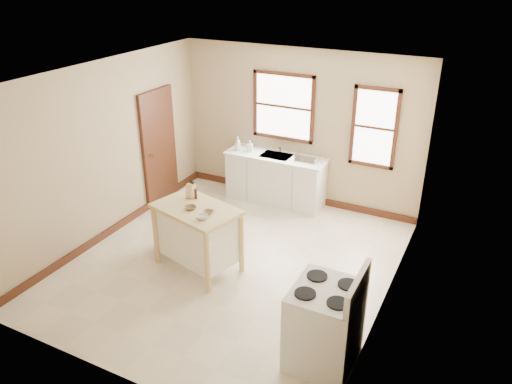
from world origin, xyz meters
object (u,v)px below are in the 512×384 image
gas_stove (325,316)px  kitchen_island (198,238)px  soap_bottle_a (238,144)px  bowl_a (190,208)px  soap_bottle_b (250,146)px  dish_rack (307,158)px  pepper_grinder (196,194)px  bowl_c (202,217)px  knife_block (190,191)px  bowl_b (208,212)px  trash_bin (170,227)px

gas_stove → kitchen_island: bearing=157.2°
soap_bottle_a → bowl_a: (0.61, -2.49, -0.05)m
soap_bottle_b → dish_rack: 1.12m
soap_bottle_a → kitchen_island: size_ratio=0.21×
soap_bottle_a → bowl_a: size_ratio=1.62×
pepper_grinder → bowl_c: pepper_grinder is taller
dish_rack → pepper_grinder: pepper_grinder is taller
soap_bottle_a → pepper_grinder: bearing=-97.5°
knife_block → bowl_b: 0.59m
bowl_a → bowl_c: bearing=-28.7°
bowl_a → bowl_b: bearing=-1.1°
knife_block → bowl_c: (0.51, -0.48, -0.07)m
soap_bottle_a → dish_rack: (1.34, 0.09, -0.08)m
soap_bottle_a → knife_block: size_ratio=1.29×
knife_block → soap_bottle_a: bearing=99.0°
pepper_grinder → knife_block: bearing=179.9°
kitchen_island → bowl_c: bearing=-27.9°
pepper_grinder → gas_stove: bearing=-26.2°
knife_block → bowl_a: bearing=-58.9°
bowl_a → trash_bin: 0.91m
kitchen_island → soap_bottle_b: bearing=114.6°
kitchen_island → soap_bottle_a: bearing=119.9°
bowl_b → bowl_c: (0.01, -0.16, 0.01)m
bowl_c → trash_bin: (-0.92, 0.46, -0.61)m
knife_block → bowl_b: knife_block is taller
pepper_grinder → trash_bin: bearing=-177.3°
dish_rack → kitchen_island: size_ratio=0.34×
bowl_c → pepper_grinder: bearing=131.0°
dish_rack → bowl_c: bowl_c is taller
gas_stove → bowl_c: bearing=160.4°
soap_bottle_a → bowl_a: 2.57m
soap_bottle_a → dish_rack: soap_bottle_a is taller
knife_block → trash_bin: bearing=-178.4°
dish_rack → knife_block: bearing=-120.2°
soap_bottle_b → bowl_b: 2.63m
soap_bottle_a → pepper_grinder: size_ratio=1.71×
soap_bottle_b → bowl_a: (0.38, -2.54, -0.02)m
kitchen_island → trash_bin: bearing=176.2°
kitchen_island → gas_stove: bearing=-8.1°
knife_block → soap_bottle_b: bearing=93.0°
dish_rack → bowl_a: bearing=-113.7°
bowl_b → gas_stove: gas_stove is taller
bowl_a → trash_bin: size_ratio=0.20×
soap_bottle_b → dish_rack: soap_bottle_b is taller
trash_bin → bowl_a: bearing=-24.1°
trash_bin → gas_stove: (2.93, -1.18, 0.22)m
kitchen_island → gas_stove: 2.47m
pepper_grinder → gas_stove: (2.43, -1.20, -0.44)m
soap_bottle_b → soap_bottle_a: bearing=173.6°
kitchen_island → pepper_grinder: 0.64m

